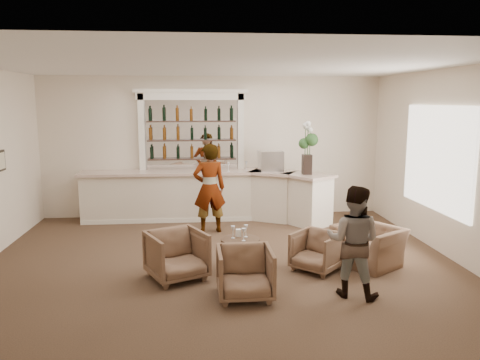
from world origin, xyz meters
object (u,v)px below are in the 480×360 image
at_px(cocktail_table, 240,253).
at_px(sommelier, 209,188).
at_px(bar_counter, 207,196).
at_px(espresso_machine, 271,161).
at_px(guest, 353,241).
at_px(armchair_center, 245,273).
at_px(armchair_left, 177,255).
at_px(armchair_right, 317,251).
at_px(armchair_far, 369,246).
at_px(flower_vase, 307,145).

bearing_deg(cocktail_table, sommelier, 101.24).
relative_size(bar_counter, espresso_machine, 10.85).
height_order(guest, armchair_center, guest).
relative_size(sommelier, guest, 1.18).
xyz_separation_m(sommelier, armchair_center, (0.39, -3.38, -0.58)).
bearing_deg(guest, espresso_machine, -54.59).
bearing_deg(sommelier, cocktail_table, 92.53).
distance_m(cocktail_table, sommelier, 2.35).
bearing_deg(armchair_center, cocktail_table, 87.26).
distance_m(bar_counter, cocktail_table, 3.27).
height_order(armchair_left, armchair_right, armchair_left).
bearing_deg(armchair_left, cocktail_table, -5.36).
xyz_separation_m(bar_counter, cocktail_table, (0.46, -3.22, -0.32)).
xyz_separation_m(guest, armchair_far, (0.70, 1.20, -0.46)).
height_order(armchair_center, armchair_right, armchair_center).
xyz_separation_m(guest, armchair_center, (-1.52, 0.06, -0.43)).
relative_size(armchair_far, flower_vase, 0.88).
bearing_deg(armchair_far, sommelier, -164.47).
height_order(bar_counter, armchair_left, bar_counter).
relative_size(bar_counter, armchair_far, 5.68).
bearing_deg(sommelier, armchair_far, 130.59).
height_order(armchair_right, armchair_far, armchair_far).
distance_m(armchair_left, flower_vase, 4.28).
height_order(armchair_left, armchair_center, armchair_left).
xyz_separation_m(armchair_center, espresso_machine, (1.05, 4.34, 1.01)).
relative_size(armchair_center, flower_vase, 0.68).
height_order(guest, armchair_right, guest).
height_order(cocktail_table, armchair_center, armchair_center).
distance_m(bar_counter, armchair_center, 4.42).
relative_size(guest, armchair_left, 1.90).
bearing_deg(sommelier, espresso_machine, -155.04).
relative_size(cocktail_table, sommelier, 0.35).
xyz_separation_m(armchair_far, espresso_machine, (-1.17, 3.20, 1.05)).
bearing_deg(armchair_right, armchair_far, 54.85).
distance_m(armchair_far, espresso_machine, 3.56).
distance_m(armchair_center, espresso_machine, 4.58).
bearing_deg(bar_counter, sommelier, -88.74).
xyz_separation_m(armchair_center, armchair_far, (2.21, 1.14, -0.03)).
bearing_deg(sommelier, guest, 110.31).
xyz_separation_m(sommelier, espresso_machine, (1.44, 0.96, 0.44)).
distance_m(guest, armchair_left, 2.67).
bearing_deg(guest, armchair_far, -90.75).
xyz_separation_m(bar_counter, armchair_left, (-0.56, -3.60, -0.19)).
relative_size(guest, armchair_far, 1.57).
xyz_separation_m(guest, armchair_right, (-0.25, 1.02, -0.47)).
bearing_deg(sommelier, bar_counter, -97.45).
relative_size(cocktail_table, espresso_machine, 1.23).
bearing_deg(cocktail_table, armchair_center, -92.26).
xyz_separation_m(armchair_right, armchair_far, (0.94, 0.18, 0.01)).
xyz_separation_m(bar_counter, armchair_right, (1.69, -3.44, -0.25)).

